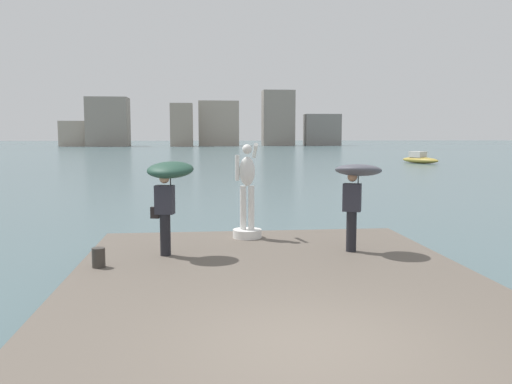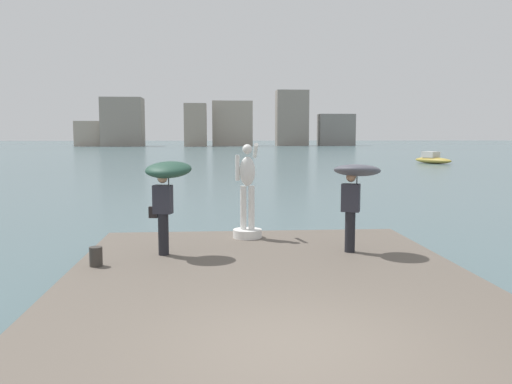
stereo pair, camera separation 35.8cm
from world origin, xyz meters
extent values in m
plane|color=#4C666B|center=(0.00, 40.00, 0.00)|extent=(400.00, 400.00, 0.00)
cube|color=#60564C|center=(0.00, 2.36, 0.20)|extent=(7.44, 10.71, 0.40)
cylinder|color=white|center=(-0.20, 6.79, 0.50)|extent=(0.71, 0.71, 0.21)
cylinder|color=white|center=(-0.30, 6.79, 1.14)|extent=(0.15, 0.15, 1.07)
cylinder|color=white|center=(-0.10, 6.79, 1.14)|extent=(0.15, 0.15, 1.07)
ellipsoid|color=white|center=(-0.20, 6.79, 2.04)|extent=(0.38, 0.26, 0.71)
sphere|color=white|center=(-0.20, 6.79, 2.57)|extent=(0.24, 0.24, 0.24)
cylinder|color=white|center=(-0.44, 6.79, 2.12)|extent=(0.10, 0.10, 0.62)
cylinder|color=white|center=(0.02, 7.06, 2.53)|extent=(0.10, 0.59, 0.40)
cylinder|color=black|center=(-2.07, 5.04, 0.84)|extent=(0.22, 0.22, 0.88)
cube|color=#2D2D38|center=(-2.07, 5.04, 1.58)|extent=(0.43, 0.33, 0.60)
sphere|color=tan|center=(-2.07, 5.04, 2.02)|extent=(0.21, 0.21, 0.21)
cylinder|color=#262626|center=(-1.95, 5.04, 1.88)|extent=(0.02, 0.02, 0.50)
ellipsoid|color=#234738|center=(-1.95, 5.04, 2.20)|extent=(1.18, 1.20, 0.44)
cube|color=black|center=(-2.28, 5.11, 1.30)|extent=(0.20, 0.14, 0.24)
cylinder|color=black|center=(1.91, 5.01, 0.84)|extent=(0.22, 0.22, 0.88)
cube|color=#2D2D38|center=(1.91, 5.01, 1.58)|extent=(0.44, 0.37, 0.60)
sphere|color=#A87A5B|center=(1.91, 5.01, 2.02)|extent=(0.21, 0.21, 0.21)
cylinder|color=#262626|center=(2.04, 5.00, 1.87)|extent=(0.02, 0.02, 0.48)
ellipsoid|color=#4C4C56|center=(2.04, 5.00, 2.17)|extent=(1.31, 1.32, 0.35)
cylinder|color=#38332D|center=(-3.29, 4.15, 0.59)|extent=(0.25, 0.25, 0.38)
ellipsoid|color=#B2993D|center=(20.90, 46.10, 0.31)|extent=(3.15, 4.69, 0.63)
cube|color=beige|center=(20.75, 46.41, 0.88)|extent=(1.58, 1.80, 0.60)
cube|color=#A89989|center=(-30.90, 128.33, 3.05)|extent=(7.68, 4.64, 6.09)
cube|color=gray|center=(-23.32, 128.11, 5.88)|extent=(9.78, 7.34, 11.76)
cube|color=gray|center=(-5.54, 126.09, 5.13)|extent=(5.30, 7.33, 10.26)
cube|color=#A89989|center=(3.47, 129.68, 5.55)|extent=(9.93, 6.67, 11.10)
cube|color=gray|center=(18.70, 130.19, 6.97)|extent=(8.01, 5.18, 13.94)
cube|color=gray|center=(30.19, 130.29, 4.02)|extent=(9.14, 4.54, 8.04)
camera|label=1|loc=(-1.34, -6.16, 2.94)|focal=37.64mm
camera|label=2|loc=(-0.99, -6.19, 2.94)|focal=37.64mm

